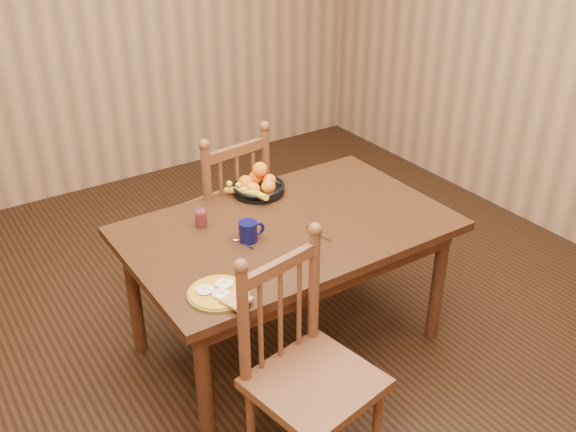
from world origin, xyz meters
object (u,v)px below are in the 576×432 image
chair_far (223,214)px  coffee_mug (249,231)px  chair_near (307,374)px  breakfast_plate (219,293)px  dining_table (288,239)px  fruit_bowl (258,186)px

chair_far → coffee_mug: size_ratio=7.97×
chair_far → chair_near: size_ratio=1.02×
chair_far → breakfast_plate: size_ratio=3.55×
dining_table → chair_near: chair_near is taller
breakfast_plate → coffee_mug: coffee_mug is taller
chair_near → coffee_mug: bearing=68.6°
breakfast_plate → fruit_bowl: bearing=49.0°
dining_table → coffee_mug: size_ratio=11.96×
dining_table → fruit_bowl: bearing=82.0°
dining_table → coffee_mug: coffee_mug is taller
chair_far → fruit_bowl: chair_far is taller
coffee_mug → fruit_bowl: size_ratio=0.41×
chair_near → coffee_mug: size_ratio=7.80×
chair_near → fruit_bowl: size_ratio=3.23×
coffee_mug → fruit_bowl: fruit_bowl is taller
chair_near → coffee_mug: chair_near is taller
dining_table → fruit_bowl: size_ratio=4.94×
dining_table → fruit_bowl: fruit_bowl is taller
chair_far → breakfast_plate: chair_far is taller
chair_far → chair_near: (-0.35, -1.36, -0.01)m
dining_table → chair_near: size_ratio=1.53×
dining_table → fruit_bowl: 0.41m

